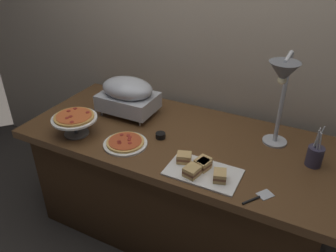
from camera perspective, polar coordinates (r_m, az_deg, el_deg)
The scene contains 11 objects.
ground_plane at distance 2.53m, azimuth 1.45°, elevation -16.43°, with size 8.00×8.00×0.00m, color #38332D.
back_wall at distance 2.28m, azimuth 7.48°, elevation 13.83°, with size 4.40×0.04×2.40m, color tan.
buffet_table at distance 2.26m, azimuth 1.58°, elevation -9.73°, with size 1.90×0.84×0.76m.
chafing_dish at distance 2.23m, azimuth -6.85°, elevation 5.35°, with size 0.37×0.26×0.26m.
heat_lamp at distance 1.76m, azimuth 18.88°, elevation 7.12°, with size 0.15×0.31×0.56m.
pizza_plate_front at distance 1.96m, azimuth -7.26°, elevation -2.86°, with size 0.26×0.26×0.03m.
pizza_plate_center at distance 2.08m, azimuth -15.60°, elevation 1.12°, with size 0.27×0.27×0.13m.
sandwich_platter at distance 1.74m, azimuth 5.65°, elevation -7.25°, with size 0.38×0.22×0.06m.
sauce_cup_near at distance 2.01m, azimuth -1.28°, elevation -1.59°, with size 0.06×0.06×0.03m.
utensil_holder at distance 1.92m, azimuth 23.67°, elevation -4.61°, with size 0.08×0.08×0.23m.
serving_spatula at distance 1.65m, azimuth 15.13°, elevation -11.62°, with size 0.13×0.16×0.01m.
Camera 1 is at (0.73, -1.57, 1.84)m, focal length 35.88 mm.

